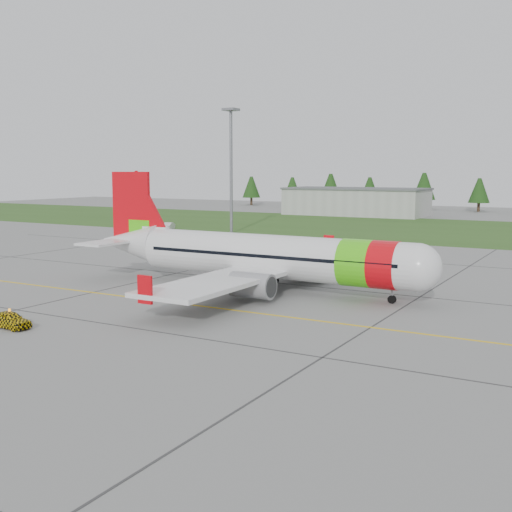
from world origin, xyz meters
The scene contains 9 objects.
ground centered at (0.00, 0.00, 0.00)m, with size 320.00×320.00×0.00m, color gray.
aircraft centered at (-2.73, 16.40, 2.97)m, with size 33.92×31.07×10.29m.
follow_me_car centered at (-10.84, -4.01, 1.65)m, with size 1.33×1.13×3.30m, color yellow.
service_van centered at (-45.04, 57.86, 1.99)m, with size 1.39×1.31×3.99m, color silver.
grass_strip centered at (0.00, 82.00, 0.01)m, with size 320.00×50.00×0.03m, color #30561E.
taxi_guideline centered at (0.00, 8.00, 0.01)m, with size 120.00×0.25×0.02m, color gold.
hangar_west centered at (-30.00, 110.00, 3.00)m, with size 32.00×14.00×6.00m, color #A8A8A3.
floodlight_mast centered at (-32.00, 58.00, 10.00)m, with size 0.50×0.50×20.00m, color slate.
treeline centered at (0.00, 138.00, 5.00)m, with size 160.00×8.00×10.00m, color #1C3F14, non-canonical shape.
Camera 1 is at (24.00, -32.11, 10.41)m, focal length 45.00 mm.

